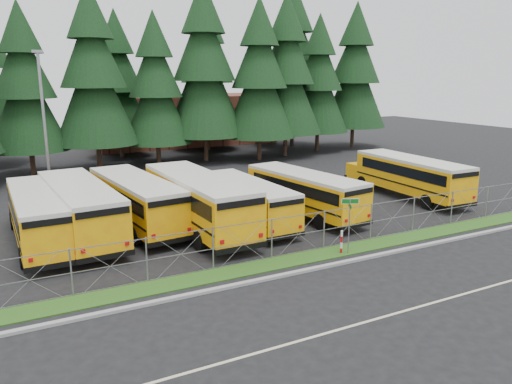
# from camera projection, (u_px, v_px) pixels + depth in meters

# --- Properties ---
(ground) EXTENTS (120.00, 120.00, 0.00)m
(ground) POSITION_uv_depth(u_px,v_px,m) (328.00, 240.00, 26.45)
(ground) COLOR black
(ground) RESTS_ON ground
(curb) EXTENTS (50.00, 0.25, 0.12)m
(curb) POSITION_uv_depth(u_px,v_px,m) (366.00, 258.00, 23.76)
(curb) COLOR gray
(curb) RESTS_ON ground
(grass_verge) EXTENTS (50.00, 1.40, 0.06)m
(grass_verge) POSITION_uv_depth(u_px,v_px,m) (348.00, 249.00, 24.97)
(grass_verge) COLOR #244D16
(grass_verge) RESTS_ON ground
(road_lane_line) EXTENTS (50.00, 0.12, 0.01)m
(road_lane_line) POSITION_uv_depth(u_px,v_px,m) (448.00, 299.00, 19.54)
(road_lane_line) COLOR beige
(road_lane_line) RESTS_ON ground
(chainlink_fence) EXTENTS (44.00, 0.10, 2.00)m
(chainlink_fence) POSITION_uv_depth(u_px,v_px,m) (340.00, 227.00, 25.35)
(chainlink_fence) COLOR gray
(chainlink_fence) RESTS_ON ground
(brick_building) EXTENTS (22.00, 10.00, 6.00)m
(brick_building) POSITION_uv_depth(u_px,v_px,m) (182.00, 119.00, 62.96)
(brick_building) COLOR brown
(brick_building) RESTS_ON ground
(bus_0) EXTENTS (2.81, 10.93, 2.85)m
(bus_0) POSITION_uv_depth(u_px,v_px,m) (40.00, 218.00, 25.52)
(bus_0) COLOR #FFB808
(bus_0) RESTS_ON ground
(bus_1) EXTENTS (3.42, 11.60, 3.00)m
(bus_1) POSITION_uv_depth(u_px,v_px,m) (79.00, 210.00, 26.60)
(bus_1) COLOR #FFB808
(bus_1) RESTS_ON ground
(bus_2) EXTENTS (3.75, 11.29, 2.90)m
(bus_2) POSITION_uv_depth(u_px,v_px,m) (134.00, 202.00, 28.52)
(bus_2) COLOR #FFB808
(bus_2) RESTS_ON ground
(bus_3) EXTENTS (3.23, 12.10, 3.15)m
(bus_3) POSITION_uv_depth(u_px,v_px,m) (196.00, 202.00, 27.94)
(bus_3) COLOR #FFB808
(bus_3) RESTS_ON ground
(bus_4) EXTENTS (2.59, 9.87, 2.57)m
(bus_4) POSITION_uv_depth(u_px,v_px,m) (245.00, 202.00, 29.17)
(bus_4) COLOR #FFB808
(bus_4) RESTS_ON ground
(bus_5) EXTENTS (3.86, 10.62, 2.72)m
(bus_5) POSITION_uv_depth(u_px,v_px,m) (301.00, 194.00, 30.88)
(bus_5) COLOR #FFB808
(bus_5) RESTS_ON ground
(bus_east) EXTENTS (2.88, 10.99, 2.86)m
(bus_east) POSITION_uv_depth(u_px,v_px,m) (407.00, 177.00, 35.44)
(bus_east) COLOR #FFB808
(bus_east) RESTS_ON ground
(street_sign) EXTENTS (0.77, 0.51, 2.81)m
(street_sign) POSITION_uv_depth(u_px,v_px,m) (350.00, 214.00, 23.91)
(street_sign) COLOR gray
(street_sign) RESTS_ON ground
(striped_bollard) EXTENTS (0.11, 0.11, 1.20)m
(striped_bollard) POSITION_uv_depth(u_px,v_px,m) (341.00, 242.00, 24.29)
(striped_bollard) COLOR #B20C0C
(striped_bollard) RESTS_ON ground
(light_standard) EXTENTS (0.70, 0.35, 10.14)m
(light_standard) POSITION_uv_depth(u_px,v_px,m) (44.00, 121.00, 33.99)
(light_standard) COLOR gray
(light_standard) RESTS_ON ground
(conifer_2) EXTENTS (6.60, 6.60, 14.61)m
(conifer_2) POSITION_uv_depth(u_px,v_px,m) (25.00, 90.00, 41.97)
(conifer_2) COLOR black
(conifer_2) RESTS_ON ground
(conifer_3) EXTENTS (7.43, 7.43, 16.43)m
(conifer_3) POSITION_uv_depth(u_px,v_px,m) (94.00, 78.00, 43.95)
(conifer_3) COLOR black
(conifer_3) RESTS_ON ground
(conifer_4) EXTENTS (6.50, 6.50, 14.37)m
(conifer_4) POSITION_uv_depth(u_px,v_px,m) (156.00, 89.00, 46.86)
(conifer_4) COLOR black
(conifer_4) RESTS_ON ground
(conifer_5) EXTENTS (7.96, 7.96, 17.60)m
(conifer_5) POSITION_uv_depth(u_px,v_px,m) (204.00, 72.00, 48.71)
(conifer_5) COLOR black
(conifer_5) RESTS_ON ground
(conifer_6) EXTENTS (7.24, 7.24, 16.01)m
(conifer_6) POSITION_uv_depth(u_px,v_px,m) (259.00, 80.00, 49.50)
(conifer_6) COLOR black
(conifer_6) RESTS_ON ground
(conifer_7) EXTENTS (7.59, 7.59, 16.78)m
(conifer_7) POSITION_uv_depth(u_px,v_px,m) (286.00, 76.00, 51.94)
(conifer_7) COLOR black
(conifer_7) RESTS_ON ground
(conifer_8) EXTENTS (6.83, 6.83, 15.10)m
(conifer_8) POSITION_uv_depth(u_px,v_px,m) (319.00, 84.00, 55.59)
(conifer_8) COLOR black
(conifer_8) RESTS_ON ground
(conifer_9) EXTENTS (7.57, 7.57, 16.75)m
(conifer_9) POSITION_uv_depth(u_px,v_px,m) (355.00, 76.00, 58.52)
(conifer_9) COLOR black
(conifer_9) RESTS_ON ground
(conifer_11) EXTENTS (6.81, 6.81, 15.06)m
(conifer_11) POSITION_uv_depth(u_px,v_px,m) (118.00, 85.00, 51.35)
(conifer_11) COLOR black
(conifer_11) RESTS_ON ground
(conifer_12) EXTENTS (7.64, 7.64, 16.91)m
(conifer_12) POSITION_uv_depth(u_px,v_px,m) (207.00, 75.00, 56.14)
(conifer_12) COLOR black
(conifer_12) RESTS_ON ground
(conifer_13) EXTENTS (8.56, 8.56, 18.93)m
(conifer_13) POSITION_uv_depth(u_px,v_px,m) (293.00, 66.00, 58.94)
(conifer_13) COLOR black
(conifer_13) RESTS_ON ground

